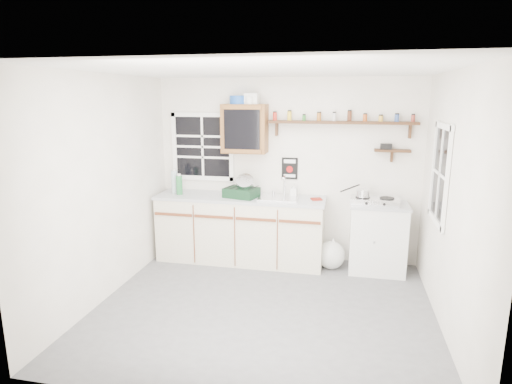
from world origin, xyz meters
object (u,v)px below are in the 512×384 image
at_px(right_cabinet, 377,237).
at_px(hotplate, 375,201).
at_px(spice_shelf, 341,122).
at_px(upper_cabinet, 245,129).
at_px(main_cabinet, 240,229).
at_px(dish_rack, 243,190).

distance_m(right_cabinet, hotplate, 0.50).
distance_m(right_cabinet, spice_shelf, 1.58).
bearing_deg(hotplate, upper_cabinet, 178.49).
xyz_separation_m(main_cabinet, upper_cabinet, (0.03, 0.14, 1.36)).
relative_size(dish_rack, hotplate, 0.80).
relative_size(right_cabinet, upper_cabinet, 1.40).
distance_m(main_cabinet, upper_cabinet, 1.37).
bearing_deg(spice_shelf, main_cabinet, -170.71).
relative_size(main_cabinet, right_cabinet, 2.54).
bearing_deg(right_cabinet, hotplate, -162.91).
height_order(right_cabinet, hotplate, hotplate).
xyz_separation_m(right_cabinet, hotplate, (-0.07, -0.02, 0.49)).
relative_size(spice_shelf, hotplate, 3.10).
bearing_deg(main_cabinet, dish_rack, -36.81).
height_order(spice_shelf, hotplate, spice_shelf).
bearing_deg(upper_cabinet, right_cabinet, -3.76).
xyz_separation_m(right_cabinet, upper_cabinet, (-1.80, 0.12, 1.37)).
relative_size(right_cabinet, hotplate, 1.48).
bearing_deg(spice_shelf, upper_cabinet, -176.87).
relative_size(main_cabinet, spice_shelf, 1.21).
bearing_deg(main_cabinet, spice_shelf, 9.29).
bearing_deg(right_cabinet, spice_shelf, 160.58).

